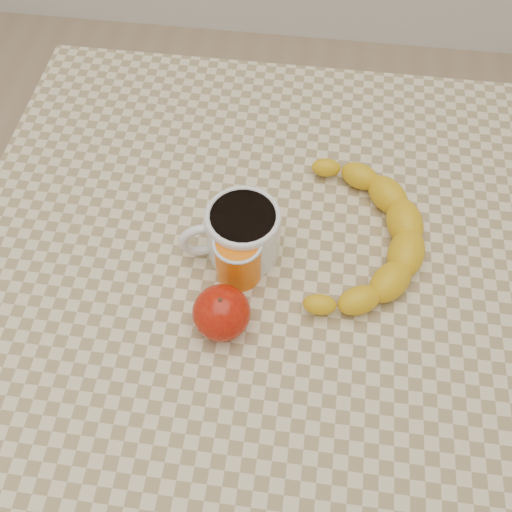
# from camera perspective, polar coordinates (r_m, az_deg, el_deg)

# --- Properties ---
(ground) EXTENTS (3.00, 3.00, 0.00)m
(ground) POSITION_cam_1_polar(r_m,az_deg,el_deg) (1.44, 0.00, -16.73)
(ground) COLOR tan
(ground) RESTS_ON ground
(table) EXTENTS (0.80, 0.80, 0.75)m
(table) POSITION_cam_1_polar(r_m,az_deg,el_deg) (0.82, 0.00, -3.97)
(table) COLOR beige
(table) RESTS_ON ground
(coffee_mug) EXTENTS (0.14, 0.12, 0.08)m
(coffee_mug) POSITION_cam_1_polar(r_m,az_deg,el_deg) (0.72, -1.49, 2.42)
(coffee_mug) COLOR white
(coffee_mug) RESTS_ON table
(orange_juice_glass) EXTENTS (0.06, 0.06, 0.07)m
(orange_juice_glass) POSITION_cam_1_polar(r_m,az_deg,el_deg) (0.71, -1.77, -0.12)
(orange_juice_glass) COLOR orange
(orange_juice_glass) RESTS_ON table
(apple) EXTENTS (0.08, 0.08, 0.06)m
(apple) POSITION_cam_1_polar(r_m,az_deg,el_deg) (0.68, -3.47, -5.67)
(apple) COLOR #910C04
(apple) RESTS_ON table
(banana) EXTENTS (0.29, 0.36, 0.05)m
(banana) POSITION_cam_1_polar(r_m,az_deg,el_deg) (0.75, 10.15, 2.00)
(banana) COLOR gold
(banana) RESTS_ON table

